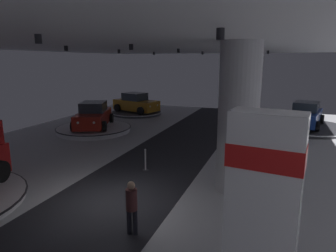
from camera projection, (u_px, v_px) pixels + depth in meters
ground at (110, 202)px, 10.48m from camera, size 24.00×44.00×0.06m
ceiling_with_spotlights at (103, 36)px, 9.29m from camera, size 24.00×44.00×0.39m
column_right at (238, 118)px, 10.96m from camera, size 1.48×1.48×5.50m
brand_sign_pylon at (261, 232)px, 4.86m from camera, size 1.34×0.81×4.09m
display_platform_far_left at (94, 129)px, 20.78m from camera, size 5.07×5.07×0.33m
display_car_far_left at (93, 116)px, 20.61m from camera, size 3.37×4.57×1.71m
display_platform_deep_left at (136, 113)px, 27.55m from camera, size 4.64×4.64×0.23m
display_car_deep_left at (136, 103)px, 27.38m from camera, size 4.54×3.14×1.71m
display_platform_deep_right at (304, 127)px, 21.59m from camera, size 6.07×6.07×0.23m
display_car_deep_right at (305, 115)px, 21.43m from camera, size 2.87×4.47×1.71m
visitor_walking_near at (132, 205)px, 8.34m from camera, size 0.32×0.32×1.59m
stanchion_a at (246, 163)px, 13.28m from camera, size 0.28×0.28×1.01m
stanchion_b at (145, 163)px, 13.38m from camera, size 0.28×0.28×1.01m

